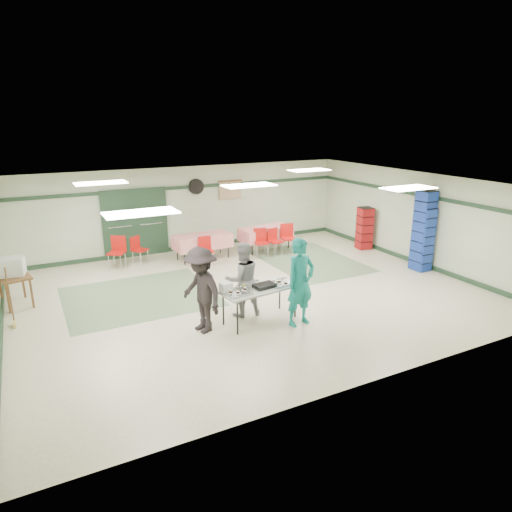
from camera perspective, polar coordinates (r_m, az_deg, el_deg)
name	(u,v)px	position (r m, az deg, el deg)	size (l,w,h in m)	color
floor	(249,293)	(11.42, -0.83, -4.62)	(11.00, 11.00, 0.00)	beige
ceiling	(249,185)	(10.72, -0.89, 8.92)	(11.00, 11.00, 0.00)	white
wall_back	(188,209)	(15.05, -8.54, 5.89)	(11.00, 11.00, 0.00)	beige
wall_front	(376,307)	(7.45, 14.82, -6.18)	(11.00, 11.00, 0.00)	beige
wall_right	(417,218)	(14.24, 19.44, 4.47)	(9.00, 9.00, 0.00)	beige
trim_back	(187,187)	(14.91, -8.62, 8.51)	(11.00, 0.06, 0.10)	#1E3825
baseboard_back	(190,247)	(15.33, -8.29, 1.14)	(11.00, 0.06, 0.12)	#1E3825
baseboard_left	(1,337)	(10.41, -29.27, -8.82)	(9.00, 0.06, 0.12)	#1E3825
trim_right	(418,195)	(14.10, 19.64, 7.23)	(9.00, 0.06, 0.10)	#1E3825
baseboard_right	(412,260)	(14.54, 18.87, -0.50)	(9.00, 0.06, 0.12)	#1E3825
green_patch_a	(140,296)	(11.54, -14.33, -4.93)	(3.50, 3.00, 0.01)	gray
green_patch_b	(310,261)	(13.98, 6.74, -0.61)	(2.50, 3.50, 0.01)	gray
double_door_left	(120,225)	(14.52, -16.65, 3.74)	(0.90, 0.06, 2.10)	#999C99
double_door_right	(151,222)	(14.72, -13.02, 4.19)	(0.90, 0.06, 2.10)	#999C99
door_frame	(136,223)	(14.59, -14.82, 3.95)	(2.00, 0.03, 2.15)	#1E3825
wall_fan	(196,187)	(14.98, -7.48, 8.60)	(0.50, 0.50, 0.10)	black
scroll_banner	(230,190)	(15.45, -3.23, 8.22)	(0.80, 0.02, 0.60)	tan
serving_table	(260,290)	(9.65, 0.50, -4.24)	(1.79, 0.90, 0.76)	#AFAFAA
sheet_tray_right	(281,283)	(9.85, 3.18, -3.43)	(0.57, 0.43, 0.02)	silver
sheet_tray_mid	(253,286)	(9.70, -0.42, -3.75)	(0.56, 0.42, 0.02)	silver
sheet_tray_left	(238,293)	(9.30, -2.23, -4.70)	(0.52, 0.40, 0.02)	silver
baking_pan	(265,286)	(9.63, 1.08, -3.72)	(0.46, 0.29, 0.08)	black
foam_box_stack	(226,288)	(9.36, -3.79, -3.96)	(0.22, 0.21, 0.21)	white
volunteer_teal	(300,282)	(9.48, 5.57, -3.30)	(0.68, 0.45, 1.87)	#127F7B
volunteer_grey	(242,280)	(9.91, -1.71, -2.96)	(0.80, 0.63, 1.65)	gray
volunteer_dark	(201,290)	(9.21, -6.86, -4.27)	(1.15, 0.66, 1.78)	black
dining_table_a	(266,233)	(14.92, 1.24, 2.90)	(1.81, 0.95, 0.77)	red
dining_table_b	(203,241)	(14.04, -6.68, 1.88)	(1.78, 0.87, 0.77)	red
chair_a	(274,239)	(14.45, 2.28, 2.19)	(0.45, 0.45, 0.84)	red
chair_b	(261,239)	(14.22, 0.60, 2.08)	(0.50, 0.50, 0.89)	red
chair_c	(288,235)	(14.69, 3.98, 2.63)	(0.51, 0.51, 0.93)	red
chair_d	(206,248)	(13.50, -6.33, 1.05)	(0.41, 0.42, 0.85)	red
chair_loose_a	(138,247)	(13.98, -14.57, 1.09)	(0.53, 0.53, 0.82)	red
chair_loose_b	(118,249)	(13.67, -16.92, 0.87)	(0.61, 0.61, 0.94)	red
crate_stack_blue_a	(424,240)	(13.64, 20.29, 1.94)	(0.40, 0.40, 1.81)	#1A3B9F
crate_stack_red	(365,228)	(15.44, 13.41, 3.40)	(0.43, 0.43, 1.39)	#A61510
crate_stack_blue_b	(423,231)	(13.64, 20.15, 2.96)	(0.44, 0.44, 2.28)	#1A3B9F
printer_table	(14,279)	(11.85, -28.01, -2.53)	(0.79, 1.05, 0.74)	brown
office_printer	(12,267)	(11.76, -28.21, -1.17)	(0.51, 0.45, 0.40)	beige
broom	(10,296)	(10.71, -28.42, -4.41)	(0.03, 0.03, 1.30)	brown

